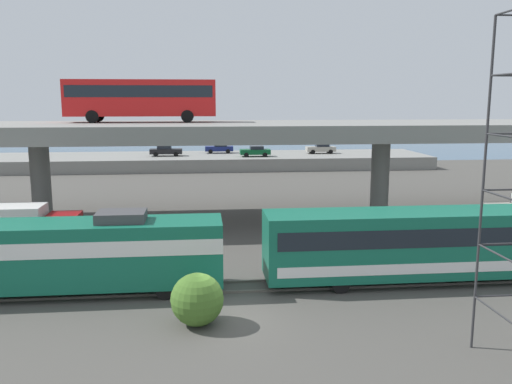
# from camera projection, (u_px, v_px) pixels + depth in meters

# --- Properties ---
(ground_plane) EXTENTS (260.00, 260.00, 0.00)m
(ground_plane) POSITION_uv_depth(u_px,v_px,m) (229.00, 319.00, 23.77)
(ground_plane) COLOR #4C4944
(rail_strip_near) EXTENTS (110.00, 0.12, 0.12)m
(rail_strip_near) POSITION_uv_depth(u_px,v_px,m) (226.00, 292.00, 26.94)
(rail_strip_near) COLOR #59544C
(rail_strip_near) RESTS_ON ground_plane
(rail_strip_far) EXTENTS (110.00, 0.12, 0.12)m
(rail_strip_far) POSITION_uv_depth(u_px,v_px,m) (225.00, 282.00, 28.42)
(rail_strip_far) COLOR #59544C
(rail_strip_far) RESTS_ON ground_plane
(train_locomotive) EXTENTS (16.19, 3.04, 4.18)m
(train_locomotive) POSITION_uv_depth(u_px,v_px,m) (54.00, 252.00, 26.46)
(train_locomotive) COLOR #14664C
(train_locomotive) RESTS_ON ground_plane
(train_coach_lead) EXTENTS (21.10, 3.04, 3.86)m
(train_coach_lead) POSITION_uv_depth(u_px,v_px,m) (460.00, 241.00, 28.59)
(train_coach_lead) COLOR #14664C
(train_coach_lead) RESTS_ON ground_plane
(highway_overpass) EXTENTS (96.00, 11.57, 7.85)m
(highway_overpass) POSITION_uv_depth(u_px,v_px,m) (215.00, 133.00, 42.17)
(highway_overpass) COLOR gray
(highway_overpass) RESTS_ON ground_plane
(transit_bus_on_overpass) EXTENTS (12.00, 2.68, 3.40)m
(transit_bus_on_overpass) POSITION_uv_depth(u_px,v_px,m) (141.00, 97.00, 43.19)
(transit_bus_on_overpass) COLOR red
(transit_bus_on_overpass) RESTS_ON highway_overpass
(service_truck_west) EXTENTS (6.80, 2.46, 3.04)m
(service_truck_west) POSITION_uv_depth(u_px,v_px,m) (22.00, 227.00, 33.96)
(service_truck_west) COLOR maroon
(service_truck_west) RESTS_ON ground_plane
(pier_parking_lot) EXTENTS (63.22, 12.97, 1.76)m
(pier_parking_lot) POSITION_uv_depth(u_px,v_px,m) (209.00, 161.00, 77.53)
(pier_parking_lot) COLOR gray
(pier_parking_lot) RESTS_ON ground_plane
(parked_car_0) EXTENTS (4.53, 1.82, 1.50)m
(parked_car_0) POSITION_uv_depth(u_px,v_px,m) (166.00, 151.00, 75.72)
(parked_car_0) COLOR black
(parked_car_0) RESTS_ON pier_parking_lot
(parked_car_1) EXTENTS (4.18, 1.86, 1.50)m
(parked_car_1) POSITION_uv_depth(u_px,v_px,m) (219.00, 148.00, 79.92)
(parked_car_1) COLOR navy
(parked_car_1) RESTS_ON pier_parking_lot
(parked_car_2) EXTENTS (4.25, 1.98, 1.50)m
(parked_car_2) POSITION_uv_depth(u_px,v_px,m) (255.00, 151.00, 75.08)
(parked_car_2) COLOR #0C4C26
(parked_car_2) RESTS_ON pier_parking_lot
(parked_car_3) EXTENTS (4.32, 1.85, 1.50)m
(parked_car_3) POSITION_uv_depth(u_px,v_px,m) (321.00, 148.00, 79.38)
(parked_car_3) COLOR #9E998C
(parked_car_3) RESTS_ON pier_parking_lot
(harbor_water) EXTENTS (140.00, 36.00, 0.01)m
(harbor_water) POSITION_uv_depth(u_px,v_px,m) (207.00, 152.00, 100.22)
(harbor_water) COLOR #385B7A
(harbor_water) RESTS_ON ground_plane
(shrub_right) EXTENTS (2.30, 2.30, 2.30)m
(shrub_right) POSITION_uv_depth(u_px,v_px,m) (197.00, 299.00, 22.98)
(shrub_right) COLOR #426B26
(shrub_right) RESTS_ON ground_plane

